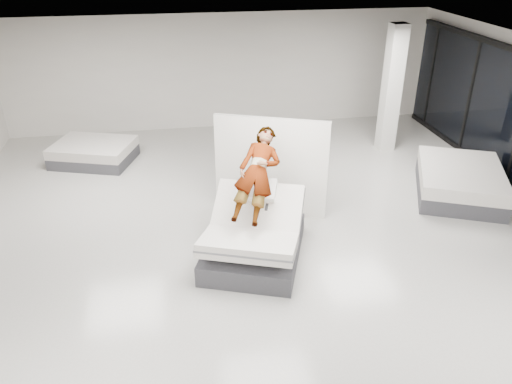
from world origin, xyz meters
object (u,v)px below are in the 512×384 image
Objects in this scene: person at (257,184)px; flat_bed_right_far at (460,181)px; hero_bed at (254,238)px; divider_panel at (271,167)px; flat_bed_left_far at (94,152)px; remote at (267,207)px; column at (391,89)px.

person is 0.66× the size of flat_bed_right_far.
hero_bed is 1.73m from divider_panel.
hero_bed is 1.13× the size of flat_bed_left_far.
remote reaches higher than flat_bed_right_far.
flat_bed_right_far is at bearing 23.14° from divider_panel.
column is at bearing 64.60° from person.
hero_bed is at bearing -90.00° from person.
hero_bed is at bearing -55.91° from flat_bed_left_far.
hero_bed is 0.78× the size of column.
hero_bed is 6.19m from column.
hero_bed is 1.11× the size of divider_panel.
divider_panel reaches higher than flat_bed_right_far.
hero_bed is 5.73m from flat_bed_left_far.
column is (7.47, -0.43, 1.35)m from flat_bed_left_far.
person is at bearing -53.28° from flat_bed_left_far.
divider_panel is (0.40, 1.61, -0.03)m from remote.
person is 0.48m from remote.
column reaches higher than person.
person reaches higher than flat_bed_left_far.
column is at bearing 59.83° from divider_panel.
divider_panel reaches higher than hero_bed.
person is 4.95m from flat_bed_right_far.
hero_bed is at bearing -134.64° from column.
remote is at bearing -54.98° from flat_bed_left_far.
divider_panel is at bearing -142.46° from column.
person reaches higher than hero_bed.
divider_panel is at bearing 96.52° from remote.
remote is (0.19, -0.11, 0.66)m from hero_bed.
flat_bed_right_far is at bearing -21.69° from flat_bed_left_far.
column is (4.07, 4.43, 0.55)m from remote.
column is (3.67, 2.82, 0.59)m from divider_panel.
flat_bed_right_far is (4.60, 1.67, -0.74)m from remote.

